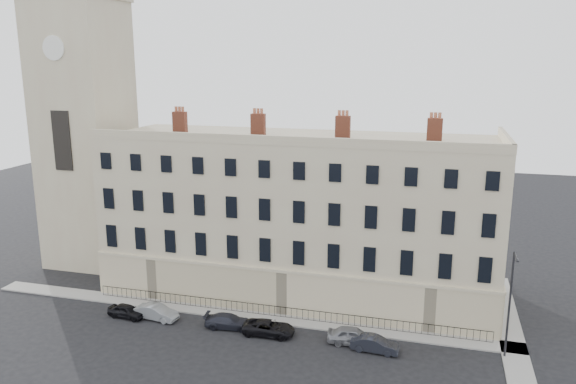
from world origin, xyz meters
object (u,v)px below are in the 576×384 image
at_px(car_e, 353,336).
at_px(car_f, 375,344).
at_px(car_a, 127,311).
at_px(car_b, 157,312).
at_px(streetlamp, 510,300).
at_px(car_d, 269,328).
at_px(car_c, 229,321).

xyz_separation_m(car_e, car_f, (1.81, -0.75, -0.08)).
bearing_deg(car_a, car_b, -76.04).
height_order(car_f, streetlamp, streetlamp).
bearing_deg(car_b, car_f, -84.93).
distance_m(car_a, car_d, 12.86).
relative_size(car_d, car_e, 1.06).
relative_size(car_a, car_d, 0.80).
relative_size(car_b, car_d, 0.91).
bearing_deg(car_a, car_d, -83.02).
bearing_deg(car_c, car_a, 86.38).
bearing_deg(streetlamp, car_c, -176.77).
xyz_separation_m(car_d, car_f, (8.67, -0.43, 0.02)).
xyz_separation_m(car_b, streetlamp, (28.42, 1.03, 4.03)).
bearing_deg(car_e, streetlamp, -91.45).
distance_m(car_b, car_e, 17.05).
relative_size(car_a, streetlamp, 0.41).
distance_m(car_f, streetlamp, 10.50).
xyz_separation_m(car_d, streetlamp, (18.23, 1.17, 4.08)).
relative_size(car_a, car_e, 0.85).
bearing_deg(car_f, car_b, 91.55).
distance_m(car_c, car_f, 12.27).
distance_m(car_c, streetlamp, 22.20).
xyz_separation_m(car_b, car_e, (17.05, 0.18, 0.05)).
bearing_deg(car_b, streetlamp, -81.11).
distance_m(car_b, car_d, 10.19).
distance_m(car_c, car_e, 10.44).
relative_size(car_d, streetlamp, 0.51).
distance_m(car_e, car_f, 1.96).
relative_size(car_e, car_f, 1.09).
relative_size(car_e, streetlamp, 0.48).
relative_size(car_c, car_d, 0.95).
height_order(car_b, car_d, car_b).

